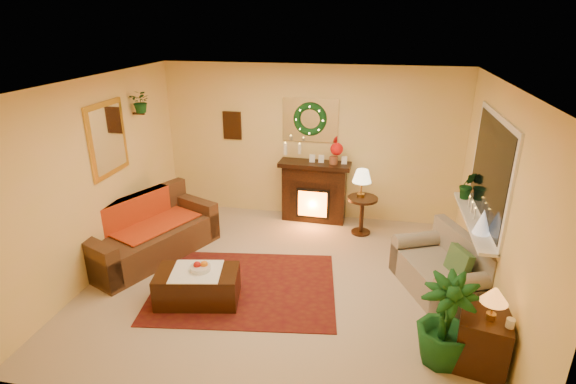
% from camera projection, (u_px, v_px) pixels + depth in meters
% --- Properties ---
extents(floor, '(5.00, 5.00, 0.00)m').
position_uv_depth(floor, '(283.00, 282.00, 5.98)').
color(floor, beige).
rests_on(floor, ground).
extents(ceiling, '(5.00, 5.00, 0.00)m').
position_uv_depth(ceiling, '(282.00, 83.00, 5.03)').
color(ceiling, white).
rests_on(ceiling, ground).
extents(wall_back, '(5.00, 5.00, 0.00)m').
position_uv_depth(wall_back, '(310.00, 143.00, 7.56)').
color(wall_back, '#EFD88C').
rests_on(wall_back, ground).
extents(wall_front, '(5.00, 5.00, 0.00)m').
position_uv_depth(wall_front, '(222.00, 295.00, 3.45)').
color(wall_front, '#EFD88C').
rests_on(wall_front, ground).
extents(wall_left, '(4.50, 4.50, 0.00)m').
position_uv_depth(wall_left, '(98.00, 178.00, 5.96)').
color(wall_left, '#EFD88C').
rests_on(wall_left, ground).
extents(wall_right, '(4.50, 4.50, 0.00)m').
position_uv_depth(wall_right, '(499.00, 207.00, 5.05)').
color(wall_right, '#EFD88C').
rests_on(wall_right, ground).
extents(area_rug, '(2.56, 2.06, 0.01)m').
position_uv_depth(area_rug, '(244.00, 287.00, 5.85)').
color(area_rug, '#590F07').
rests_on(area_rug, floor).
extents(sofa, '(1.60, 2.16, 0.85)m').
position_uv_depth(sofa, '(149.00, 229.00, 6.48)').
color(sofa, brown).
rests_on(sofa, floor).
extents(red_throw, '(0.78, 1.26, 0.02)m').
position_uv_depth(red_throw, '(153.00, 223.00, 6.62)').
color(red_throw, '#C30801').
rests_on(red_throw, sofa).
extents(fireplace, '(1.07, 0.37, 0.97)m').
position_uv_depth(fireplace, '(314.00, 190.00, 7.62)').
color(fireplace, black).
rests_on(fireplace, floor).
extents(poinsettia, '(0.21, 0.21, 0.21)m').
position_uv_depth(poinsettia, '(337.00, 149.00, 7.23)').
color(poinsettia, red).
rests_on(poinsettia, fireplace).
extents(mantel_candle_a, '(0.07, 0.07, 0.20)m').
position_uv_depth(mantel_candle_a, '(285.00, 149.00, 7.39)').
color(mantel_candle_a, silver).
rests_on(mantel_candle_a, fireplace).
extents(mantel_candle_b, '(0.06, 0.06, 0.17)m').
position_uv_depth(mantel_candle_b, '(300.00, 149.00, 7.39)').
color(mantel_candle_b, silver).
rests_on(mantel_candle_b, fireplace).
extents(mantel_mirror, '(0.92, 0.02, 0.72)m').
position_uv_depth(mantel_mirror, '(310.00, 120.00, 7.39)').
color(mantel_mirror, white).
rests_on(mantel_mirror, wall_back).
extents(wreath, '(0.55, 0.11, 0.55)m').
position_uv_depth(wreath, '(310.00, 119.00, 7.35)').
color(wreath, '#194719').
rests_on(wreath, wall_back).
extents(wall_art, '(0.32, 0.03, 0.48)m').
position_uv_depth(wall_art, '(232.00, 125.00, 7.69)').
color(wall_art, '#381E11').
rests_on(wall_art, wall_back).
extents(gold_mirror, '(0.03, 0.84, 1.00)m').
position_uv_depth(gold_mirror, '(108.00, 139.00, 6.06)').
color(gold_mirror, gold).
rests_on(gold_mirror, wall_left).
extents(hanging_plant, '(0.33, 0.28, 0.36)m').
position_uv_depth(hanging_plant, '(142.00, 112.00, 6.64)').
color(hanging_plant, '#194719').
rests_on(hanging_plant, wall_left).
extents(loveseat, '(1.23, 1.51, 0.76)m').
position_uv_depth(loveseat, '(441.00, 262.00, 5.63)').
color(loveseat, gray).
rests_on(loveseat, floor).
extents(window_frame, '(0.03, 1.86, 1.36)m').
position_uv_depth(window_frame, '(491.00, 170.00, 5.46)').
color(window_frame, white).
rests_on(window_frame, wall_right).
extents(window_glass, '(0.02, 1.70, 1.22)m').
position_uv_depth(window_glass, '(490.00, 170.00, 5.47)').
color(window_glass, black).
rests_on(window_glass, wall_right).
extents(window_sill, '(0.22, 1.86, 0.04)m').
position_uv_depth(window_sill, '(474.00, 220.00, 5.73)').
color(window_sill, white).
rests_on(window_sill, wall_right).
extents(mini_tree, '(0.21, 0.21, 0.31)m').
position_uv_depth(mini_tree, '(483.00, 222.00, 5.28)').
color(mini_tree, white).
rests_on(mini_tree, window_sill).
extents(sill_plant, '(0.29, 0.23, 0.53)m').
position_uv_depth(sill_plant, '(468.00, 186.00, 6.28)').
color(sill_plant, black).
rests_on(sill_plant, window_sill).
extents(side_table_round, '(0.50, 0.50, 0.62)m').
position_uv_depth(side_table_round, '(362.00, 215.00, 7.20)').
color(side_table_round, '#452E1B').
rests_on(side_table_round, floor).
extents(lamp_cream, '(0.30, 0.30, 0.46)m').
position_uv_depth(lamp_cream, '(362.00, 181.00, 7.04)').
color(lamp_cream, '#FFF1B6').
rests_on(lamp_cream, side_table_round).
extents(end_table_square, '(0.57, 0.57, 0.59)m').
position_uv_depth(end_table_square, '(482.00, 344.00, 4.45)').
color(end_table_square, black).
rests_on(end_table_square, floor).
extents(lamp_tiffany, '(0.26, 0.26, 0.38)m').
position_uv_depth(lamp_tiffany, '(493.00, 305.00, 4.26)').
color(lamp_tiffany, orange).
rests_on(lamp_tiffany, end_table_square).
extents(coffee_table, '(1.07, 0.72, 0.42)m').
position_uv_depth(coffee_table, '(198.00, 286.00, 5.50)').
color(coffee_table, '#4F281F').
rests_on(coffee_table, floor).
extents(fruit_bowl, '(0.25, 0.25, 0.06)m').
position_uv_depth(fruit_bowl, '(200.00, 268.00, 5.44)').
color(fruit_bowl, silver).
rests_on(fruit_bowl, coffee_table).
extents(floor_palm, '(1.92, 1.92, 2.94)m').
position_uv_depth(floor_palm, '(445.00, 324.00, 4.45)').
color(floor_palm, black).
rests_on(floor_palm, floor).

